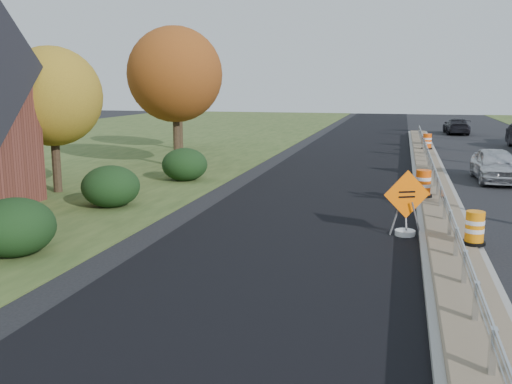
% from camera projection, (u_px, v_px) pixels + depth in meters
% --- Properties ---
extents(ground, '(140.00, 140.00, 0.00)m').
position_uv_depth(ground, '(444.00, 226.00, 17.88)').
color(ground, black).
rests_on(ground, ground).
extents(grass_verge_near, '(30.00, 120.00, 0.03)m').
position_uv_depth(grass_verge_near, '(1.00, 160.00, 33.22)').
color(grass_verge_near, '#364A1F').
rests_on(grass_verge_near, ground).
extents(milled_overlay, '(7.20, 120.00, 0.01)m').
position_uv_depth(milled_overlay, '(338.00, 173.00, 28.47)').
color(milled_overlay, black).
rests_on(milled_overlay, ground).
extents(median, '(1.60, 55.00, 0.23)m').
position_uv_depth(median, '(432.00, 181.00, 25.47)').
color(median, gray).
rests_on(median, ground).
extents(guardrail, '(0.10, 46.15, 0.72)m').
position_uv_depth(guardrail, '(432.00, 164.00, 26.31)').
color(guardrail, silver).
rests_on(guardrail, median).
extents(hedge_south, '(2.09, 2.09, 1.52)m').
position_uv_depth(hedge_south, '(14.00, 227.00, 14.69)').
color(hedge_south, black).
rests_on(hedge_south, ground).
extents(hedge_mid, '(2.09, 2.09, 1.52)m').
position_uv_depth(hedge_mid, '(111.00, 186.00, 20.53)').
color(hedge_mid, black).
rests_on(hedge_mid, ground).
extents(hedge_north, '(2.09, 2.09, 1.52)m').
position_uv_depth(hedge_north, '(185.00, 164.00, 26.12)').
color(hedge_north, black).
rests_on(hedge_north, ground).
extents(tree_near_yellow, '(3.96, 3.96, 5.88)m').
position_uv_depth(tree_near_yellow, '(52.00, 97.00, 22.70)').
color(tree_near_yellow, '#473523').
rests_on(tree_near_yellow, ground).
extents(tree_near_red, '(4.95, 4.95, 7.35)m').
position_uv_depth(tree_near_red, '(175.00, 75.00, 29.65)').
color(tree_near_red, '#473523').
rests_on(tree_near_red, ground).
extents(tree_near_back, '(4.29, 4.29, 6.37)m').
position_uv_depth(tree_near_back, '(179.00, 87.00, 38.11)').
color(tree_near_back, '#473523').
rests_on(tree_near_back, ground).
extents(caution_sign, '(1.30, 0.61, 1.95)m').
position_uv_depth(caution_sign, '(406.00, 219.00, 16.63)').
color(caution_sign, white).
rests_on(caution_sign, ground).
extents(barrel_median_near, '(0.60, 0.60, 0.89)m').
position_uv_depth(barrel_median_near, '(475.00, 229.00, 14.93)').
color(barrel_median_near, black).
rests_on(barrel_median_near, median).
extents(barrel_median_mid, '(0.69, 0.69, 1.01)m').
position_uv_depth(barrel_median_mid, '(423.00, 184.00, 21.25)').
color(barrel_median_mid, black).
rests_on(barrel_median_mid, median).
extents(barrel_median_far, '(0.67, 0.67, 0.99)m').
position_uv_depth(barrel_median_far, '(427.00, 142.00, 36.94)').
color(barrel_median_far, black).
rests_on(barrel_median_far, median).
extents(car_silver, '(1.97, 4.52, 1.52)m').
position_uv_depth(car_silver, '(495.00, 165.00, 25.97)').
color(car_silver, silver).
rests_on(car_silver, ground).
extents(car_dark_far, '(2.12, 4.92, 1.41)m').
position_uv_depth(car_dark_far, '(456.00, 126.00, 50.68)').
color(car_dark_far, black).
rests_on(car_dark_far, ground).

